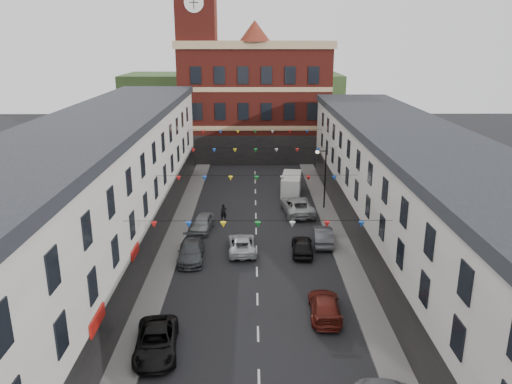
{
  "coord_description": "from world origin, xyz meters",
  "views": [
    {
      "loc": [
        -0.29,
        -32.98,
        16.24
      ],
      "look_at": [
        -0.01,
        7.23,
        3.86
      ],
      "focal_mm": 35.0,
      "sensor_mm": 36.0,
      "label": 1
    }
  ],
  "objects_px": {
    "street_lamp": "(323,171)",
    "car_right_d": "(302,246)",
    "car_right_e": "(323,236)",
    "car_left_c": "(156,342)",
    "car_left_e": "(203,223)",
    "car_right_c": "(325,306)",
    "car_right_f": "(297,206)",
    "moving_car": "(242,244)",
    "pedestrian": "(224,213)",
    "car_left_d": "(191,251)",
    "white_van": "(291,185)"
  },
  "relations": [
    {
      "from": "car_right_c",
      "to": "white_van",
      "type": "bearing_deg",
      "value": -86.61
    },
    {
      "from": "car_left_d",
      "to": "car_left_e",
      "type": "bearing_deg",
      "value": 84.85
    },
    {
      "from": "car_right_f",
      "to": "car_left_e",
      "type": "bearing_deg",
      "value": 20.73
    },
    {
      "from": "moving_car",
      "to": "white_van",
      "type": "height_order",
      "value": "white_van"
    },
    {
      "from": "street_lamp",
      "to": "car_left_c",
      "type": "distance_m",
      "value": 26.79
    },
    {
      "from": "car_left_e",
      "to": "pedestrian",
      "type": "height_order",
      "value": "pedestrian"
    },
    {
      "from": "car_right_c",
      "to": "car_right_f",
      "type": "distance_m",
      "value": 18.69
    },
    {
      "from": "car_left_c",
      "to": "pedestrian",
      "type": "bearing_deg",
      "value": 77.21
    },
    {
      "from": "car_left_c",
      "to": "car_right_c",
      "type": "height_order",
      "value": "car_left_c"
    },
    {
      "from": "car_left_e",
      "to": "car_right_c",
      "type": "xyz_separation_m",
      "value": [
        8.82,
        -14.27,
        -0.04
      ]
    },
    {
      "from": "car_left_e",
      "to": "pedestrian",
      "type": "relative_size",
      "value": 2.54
    },
    {
      "from": "car_left_e",
      "to": "car_right_d",
      "type": "distance_m",
      "value": 9.74
    },
    {
      "from": "car_right_e",
      "to": "car_left_e",
      "type": "bearing_deg",
      "value": -12.57
    },
    {
      "from": "moving_car",
      "to": "white_van",
      "type": "relative_size",
      "value": 0.91
    },
    {
      "from": "car_right_f",
      "to": "car_left_d",
      "type": "bearing_deg",
      "value": 43.15
    },
    {
      "from": "car_left_d",
      "to": "car_left_e",
      "type": "xyz_separation_m",
      "value": [
        0.29,
        6.07,
        0.01
      ]
    },
    {
      "from": "car_left_d",
      "to": "car_right_d",
      "type": "height_order",
      "value": "car_right_d"
    },
    {
      "from": "car_right_f",
      "to": "street_lamp",
      "type": "bearing_deg",
      "value": -157.99
    },
    {
      "from": "pedestrian",
      "to": "car_left_d",
      "type": "bearing_deg",
      "value": -115.63
    },
    {
      "from": "car_left_e",
      "to": "car_left_d",
      "type": "bearing_deg",
      "value": -85.86
    },
    {
      "from": "car_right_f",
      "to": "car_right_c",
      "type": "bearing_deg",
      "value": 84.11
    },
    {
      "from": "street_lamp",
      "to": "car_left_d",
      "type": "relative_size",
      "value": 1.28
    },
    {
      "from": "car_right_c",
      "to": "pedestrian",
      "type": "relative_size",
      "value": 2.83
    },
    {
      "from": "car_right_f",
      "to": "pedestrian",
      "type": "xyz_separation_m",
      "value": [
        -7.03,
        -1.97,
        0.0
      ]
    },
    {
      "from": "car_right_e",
      "to": "street_lamp",
      "type": "bearing_deg",
      "value": -92.82
    },
    {
      "from": "car_right_f",
      "to": "moving_car",
      "type": "bearing_deg",
      "value": 53.97
    },
    {
      "from": "car_right_d",
      "to": "car_right_e",
      "type": "height_order",
      "value": "car_right_e"
    },
    {
      "from": "car_right_d",
      "to": "car_right_e",
      "type": "distance_m",
      "value": 2.76
    },
    {
      "from": "car_left_c",
      "to": "car_left_d",
      "type": "bearing_deg",
      "value": 81.89
    },
    {
      "from": "car_right_c",
      "to": "car_right_e",
      "type": "height_order",
      "value": "car_right_e"
    },
    {
      "from": "car_left_d",
      "to": "car_right_c",
      "type": "height_order",
      "value": "car_left_d"
    },
    {
      "from": "street_lamp",
      "to": "car_right_d",
      "type": "xyz_separation_m",
      "value": [
        -2.95,
        -10.82,
        -3.22
      ]
    },
    {
      "from": "pedestrian",
      "to": "car_left_e",
      "type": "bearing_deg",
      "value": -137.48
    },
    {
      "from": "car_left_c",
      "to": "moving_car",
      "type": "relative_size",
      "value": 1.04
    },
    {
      "from": "car_left_d",
      "to": "moving_car",
      "type": "height_order",
      "value": "car_left_d"
    },
    {
      "from": "street_lamp",
      "to": "car_left_c",
      "type": "height_order",
      "value": "street_lamp"
    },
    {
      "from": "street_lamp",
      "to": "car_right_f",
      "type": "xyz_separation_m",
      "value": [
        -2.52,
        -1.35,
        -3.1
      ]
    },
    {
      "from": "car_right_c",
      "to": "car_right_f",
      "type": "bearing_deg",
      "value": -86.9
    },
    {
      "from": "car_left_e",
      "to": "car_right_d",
      "type": "bearing_deg",
      "value": -24.32
    },
    {
      "from": "car_left_e",
      "to": "car_right_e",
      "type": "relative_size",
      "value": 0.95
    },
    {
      "from": "car_right_c",
      "to": "car_left_c",
      "type": "bearing_deg",
      "value": 23.86
    },
    {
      "from": "car_right_c",
      "to": "car_right_e",
      "type": "xyz_separation_m",
      "value": [
        1.41,
        11.23,
        0.05
      ]
    },
    {
      "from": "car_right_c",
      "to": "white_van",
      "type": "relative_size",
      "value": 0.9
    },
    {
      "from": "car_right_c",
      "to": "car_right_f",
      "type": "xyz_separation_m",
      "value": [
        -0.06,
        18.69,
        0.14
      ]
    },
    {
      "from": "moving_car",
      "to": "pedestrian",
      "type": "distance_m",
      "value": 7.28
    },
    {
      "from": "street_lamp",
      "to": "moving_car",
      "type": "xyz_separation_m",
      "value": [
        -7.72,
        -10.36,
        -3.26
      ]
    },
    {
      "from": "car_right_c",
      "to": "car_right_d",
      "type": "height_order",
      "value": "car_right_d"
    },
    {
      "from": "car_left_e",
      "to": "car_left_c",
      "type": "bearing_deg",
      "value": -85.56
    },
    {
      "from": "car_right_c",
      "to": "car_right_f",
      "type": "height_order",
      "value": "car_right_f"
    },
    {
      "from": "car_left_c",
      "to": "car_left_d",
      "type": "distance_m",
      "value": 11.88
    }
  ]
}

